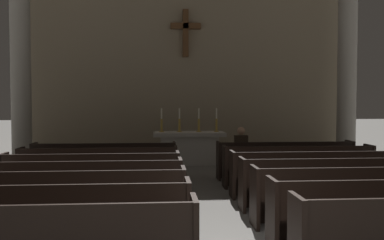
{
  "coord_description": "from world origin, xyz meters",
  "views": [
    {
      "loc": [
        -0.93,
        -4.47,
        1.97
      ],
      "look_at": [
        0.0,
        7.5,
        1.43
      ],
      "focal_mm": 39.97,
      "sensor_mm": 36.0,
      "label": 1
    }
  ],
  "objects": [
    {
      "name": "pew_left_row_7",
      "position": [
        -2.25,
        6.05,
        0.48
      ],
      "size": [
        3.45,
        0.5,
        0.95
      ],
      "color": "black",
      "rests_on": "ground"
    },
    {
      "name": "pew_right_row_3",
      "position": [
        2.25,
        1.99,
        0.48
      ],
      "size": [
        3.45,
        0.5,
        0.95
      ],
      "color": "black",
      "rests_on": "ground"
    },
    {
      "name": "pew_right_row_6",
      "position": [
        2.25,
        5.03,
        0.48
      ],
      "size": [
        3.45,
        0.5,
        0.95
      ],
      "color": "black",
      "rests_on": "ground"
    },
    {
      "name": "candlestick_inner_left",
      "position": [
        -0.3,
        8.65,
        1.25
      ],
      "size": [
        0.16,
        0.16,
        0.73
      ],
      "color": "#B79338",
      "rests_on": "altar"
    },
    {
      "name": "candlestick_outer_right",
      "position": [
        0.85,
        8.65,
        1.25
      ],
      "size": [
        0.16,
        0.16,
        0.73
      ],
      "color": "#B79338",
      "rests_on": "altar"
    },
    {
      "name": "candlestick_outer_left",
      "position": [
        -0.85,
        8.65,
        1.25
      ],
      "size": [
        0.16,
        0.16,
        0.73
      ],
      "color": "#B79338",
      "rests_on": "altar"
    },
    {
      "name": "column_right_third",
      "position": [
        5.09,
        8.84,
        3.39
      ],
      "size": [
        0.89,
        0.89,
        6.95
      ],
      "color": "#ADA89E",
      "rests_on": "ground"
    },
    {
      "name": "lone_worshipper",
      "position": [
        1.11,
        6.08,
        0.69
      ],
      "size": [
        0.32,
        0.43,
        1.32
      ],
      "color": "#26262B",
      "rests_on": "ground"
    },
    {
      "name": "pew_left_row_3",
      "position": [
        -2.25,
        1.99,
        0.48
      ],
      "size": [
        3.45,
        0.5,
        0.95
      ],
      "color": "black",
      "rests_on": "ground"
    },
    {
      "name": "column_left_third",
      "position": [
        -5.09,
        8.84,
        3.39
      ],
      "size": [
        0.89,
        0.89,
        6.95
      ],
      "color": "#ADA89E",
      "rests_on": "ground"
    },
    {
      "name": "pew_left_row_4",
      "position": [
        -2.25,
        3.0,
        0.48
      ],
      "size": [
        3.45,
        0.5,
        0.95
      ],
      "color": "black",
      "rests_on": "ground"
    },
    {
      "name": "candlestick_inner_right",
      "position": [
        0.3,
        8.65,
        1.25
      ],
      "size": [
        0.16,
        0.16,
        0.73
      ],
      "color": "#B79338",
      "rests_on": "altar"
    },
    {
      "name": "pew_left_row_2",
      "position": [
        -2.25,
        0.97,
        0.48
      ],
      "size": [
        3.45,
        0.5,
        0.95
      ],
      "color": "black",
      "rests_on": "ground"
    },
    {
      "name": "pew_left_row_6",
      "position": [
        -2.25,
        5.03,
        0.48
      ],
      "size": [
        3.45,
        0.5,
        0.95
      ],
      "color": "black",
      "rests_on": "ground"
    },
    {
      "name": "apse_with_cross",
      "position": [
        0.0,
        10.61,
        3.92
      ],
      "size": [
        11.13,
        0.45,
        7.83
      ],
      "color": "gray",
      "rests_on": "ground"
    },
    {
      "name": "pew_left_row_5",
      "position": [
        -2.25,
        4.02,
        0.48
      ],
      "size": [
        3.45,
        0.5,
        0.95
      ],
      "color": "black",
      "rests_on": "ground"
    },
    {
      "name": "altar",
      "position": [
        0.0,
        8.65,
        0.53
      ],
      "size": [
        2.2,
        0.9,
        1.01
      ],
      "color": "#BCB7AD",
      "rests_on": "ground"
    },
    {
      "name": "pew_right_row_5",
      "position": [
        2.25,
        4.02,
        0.48
      ],
      "size": [
        3.45,
        0.5,
        0.95
      ],
      "color": "black",
      "rests_on": "ground"
    },
    {
      "name": "pew_right_row_7",
      "position": [
        2.25,
        6.05,
        0.48
      ],
      "size": [
        3.45,
        0.5,
        0.95
      ],
      "color": "black",
      "rests_on": "ground"
    },
    {
      "name": "pew_right_row_4",
      "position": [
        2.25,
        3.0,
        0.48
      ],
      "size": [
        3.45,
        0.5,
        0.95
      ],
      "color": "black",
      "rests_on": "ground"
    }
  ]
}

